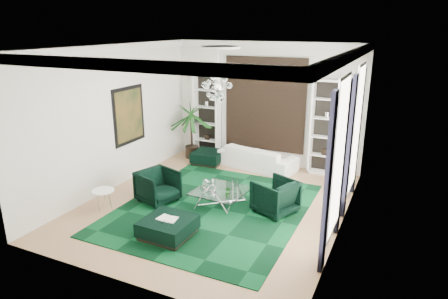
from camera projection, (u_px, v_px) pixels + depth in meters
The scene contains 30 objects.
floor at pixel (216, 204), 9.92m from camera, with size 6.00×7.00×0.02m, color tan.
ceiling at pixel (215, 46), 8.78m from camera, with size 6.00×7.00×0.02m, color white.
wall_back at pixel (265, 104), 12.38m from camera, with size 6.00×0.02×3.80m, color silver.
wall_front at pixel (117, 181), 6.32m from camera, with size 6.00×0.02×3.80m, color silver.
wall_left at pixel (114, 118), 10.57m from camera, with size 0.02×7.00×3.80m, color silver.
wall_right at pixel (348, 146), 8.13m from camera, with size 0.02×7.00×3.80m, color silver.
crown_molding at pixel (215, 51), 8.81m from camera, with size 6.00×7.00×0.18m, color white, non-canonical shape.
ceiling_medallion at pixel (221, 47), 9.05m from camera, with size 0.90×0.90×0.05m, color white.
tapestry at pixel (265, 104), 12.34m from camera, with size 2.50×0.06×2.80m, color black.
shelving_left at pixel (207, 115), 13.15m from camera, with size 0.90×0.38×2.80m, color white, non-canonical shape.
shelving_right at pixel (326, 128), 11.57m from camera, with size 0.90×0.38×2.80m, color white, non-canonical shape.
painting at pixel (129, 115), 11.09m from camera, with size 0.04×1.30×1.60m, color black.
window_near at pixel (339, 158), 7.36m from camera, with size 0.03×1.10×2.90m, color white.
curtain_near_a at pixel (327, 185), 6.78m from camera, with size 0.07×0.30×3.25m, color black.
curtain_near_b at pixel (343, 159), 8.13m from camera, with size 0.07×0.30×3.25m, color black.
window_far at pixel (357, 129), 9.44m from camera, with size 0.03×1.10×2.90m, color white.
curtain_far_a at pixel (349, 148), 8.85m from camera, with size 0.07×0.30×3.25m, color black.
curtain_far_b at pixel (358, 131), 10.20m from camera, with size 0.07×0.30×3.25m, color black.
rug at pixel (213, 208), 9.66m from camera, with size 4.20×5.00×0.02m, color black.
sofa at pixel (257, 157), 12.30m from camera, with size 2.39×0.94×0.70m, color white.
armchair_left at pixel (158, 186), 9.94m from camera, with size 0.87×0.89×0.81m, color black.
armchair_right at pixel (275, 196), 9.36m from camera, with size 0.87×0.89×0.81m, color black.
coffee_table at pixel (221, 198), 9.76m from camera, with size 1.20×1.20×0.41m, color white, non-canonical shape.
ottoman_side at pixel (208, 157), 12.76m from camera, with size 0.90×0.90×0.40m, color black.
ottoman_front at pixel (168, 228), 8.35m from camera, with size 1.00×1.00×0.40m, color black.
book at pixel (168, 218), 8.28m from camera, with size 0.42×0.28×0.03m, color white.
side_table at pixel (104, 200), 9.52m from camera, with size 0.52×0.52×0.50m, color white.
palm at pixel (191, 123), 13.04m from camera, with size 1.50×1.50×2.40m, color #174B18, non-canonical shape.
chandelier at pixel (218, 88), 9.24m from camera, with size 0.80×0.80×0.72m, color white, non-canonical shape.
table_plant at pixel (228, 192), 9.32m from camera, with size 0.13×0.11×0.24m, color #174B18.
Camera 1 is at (4.03, -8.12, 4.26)m, focal length 32.00 mm.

